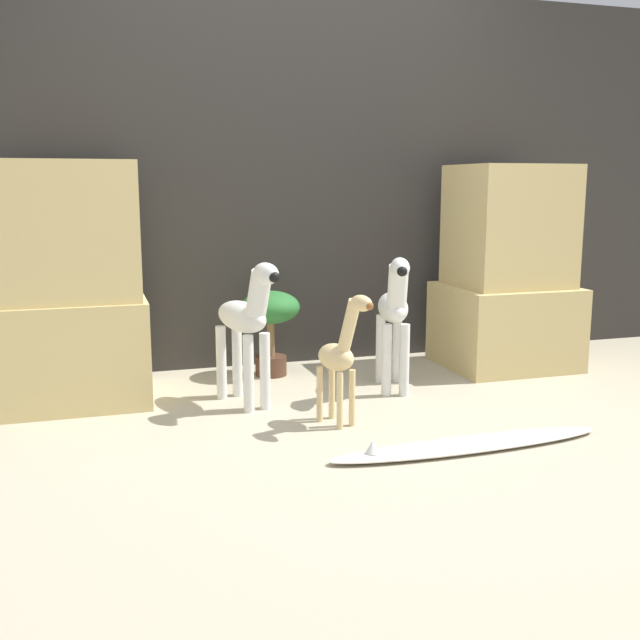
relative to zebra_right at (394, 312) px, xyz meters
name	(u,v)px	position (x,y,z in m)	size (l,w,h in m)	color
ground_plane	(364,431)	(-0.37, -0.56, -0.42)	(14.00, 14.00, 0.00)	#B2A88E
wall_back	(283,179)	(-0.37, 0.82, 0.68)	(6.40, 0.08, 2.20)	#2D2B28
rock_pillar_left	(69,288)	(-1.59, 0.32, 0.15)	(0.72, 0.65, 1.18)	#D1B775
rock_pillar_right	(507,275)	(0.85, 0.32, 0.12)	(0.72, 0.65, 1.18)	#D1B775
zebra_right	(394,312)	(0.00, 0.00, 0.00)	(0.25, 0.53, 0.72)	silver
zebra_left	(247,321)	(-0.78, -0.04, 0.00)	(0.27, 0.53, 0.72)	silver
giraffe_figurine	(341,353)	(-0.45, -0.46, -0.09)	(0.21, 0.34, 0.61)	#E0C184
potted_palm_front	(270,316)	(-0.53, 0.51, -0.08)	(0.33, 0.33, 0.48)	#513323
surfboard	(467,444)	(-0.05, -0.90, -0.40)	(1.23, 0.23, 0.08)	silver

